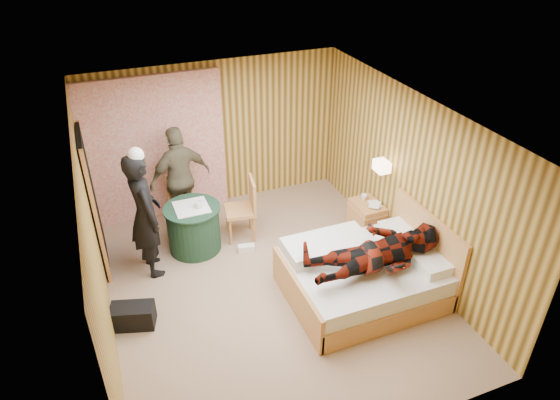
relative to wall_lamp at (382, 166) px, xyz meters
name	(u,v)px	position (x,y,z in m)	size (l,w,h in m)	color
floor	(270,286)	(-1.92, -0.45, -1.30)	(4.20, 5.00, 0.01)	tan
ceiling	(267,118)	(-1.92, -0.45, 1.20)	(4.20, 5.00, 0.01)	white
wall_back	(216,135)	(-1.92, 2.05, -0.05)	(4.20, 0.02, 2.50)	gold
wall_left	(95,248)	(-4.02, -0.45, -0.05)	(0.02, 5.00, 2.50)	gold
wall_right	(410,181)	(0.18, -0.45, -0.05)	(0.02, 5.00, 2.50)	gold
curtain	(157,149)	(-2.92, 1.98, -0.10)	(2.20, 0.08, 2.40)	silver
doorway	(94,203)	(-3.98, 0.95, -0.28)	(0.06, 0.90, 2.05)	black
wall_lamp	(382,166)	(0.00, 0.00, 0.00)	(0.26, 0.24, 0.16)	gold
bed	(363,275)	(-0.80, -1.03, -0.99)	(1.98, 1.54, 1.06)	#E0A35C
nightstand	(366,218)	(-0.04, 0.19, -1.01)	(0.42, 0.57, 0.55)	#E0A35C
round_table	(194,228)	(-2.67, 0.81, -0.92)	(0.84, 0.84, 0.75)	#1F442E
chair_far	(182,197)	(-2.68, 1.48, -0.76)	(0.47, 0.47, 0.93)	#E0A35C
chair_near	(245,205)	(-1.84, 0.83, -0.71)	(0.53, 0.53, 1.01)	#E0A35C
duffel_bag	(133,316)	(-3.77, -0.50, -1.15)	(0.53, 0.29, 0.30)	black
sneaker_left	(246,248)	(-1.97, 0.43, -1.24)	(0.25, 0.10, 0.11)	white
sneaker_right	(204,250)	(-2.59, 0.62, -1.24)	(0.29, 0.12, 0.13)	white
woman_standing	(145,215)	(-3.36, 0.54, -0.37)	(0.68, 0.44, 1.86)	black
man_at_table	(181,178)	(-2.67, 1.51, -0.44)	(1.01, 0.42, 1.72)	brown
man_on_bed	(379,245)	(-0.77, -1.26, -0.34)	(1.77, 0.67, 0.86)	#611509
book_lower	(370,205)	(-0.04, 0.14, -0.74)	(0.17, 0.22, 0.02)	white
book_upper	(370,204)	(-0.04, 0.14, -0.72)	(0.16, 0.22, 0.02)	white
cup_nightstand	(364,197)	(-0.04, 0.32, -0.70)	(0.10, 0.10, 0.09)	white
cup_table	(199,204)	(-2.57, 0.76, -0.50)	(0.12, 0.12, 0.10)	white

